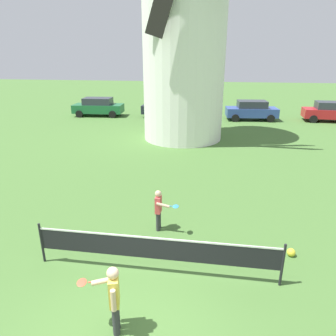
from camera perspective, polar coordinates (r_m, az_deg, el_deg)
ground_plane at (r=6.84m, az=-8.10°, el=-26.73°), size 120.00×120.00×0.00m
windmill at (r=19.25m, az=3.09°, el=25.69°), size 8.04×5.58×13.78m
tennis_net at (r=7.50m, az=-2.38°, el=-14.74°), size 5.88×0.06×1.10m
player_near at (r=6.17m, az=-10.14°, el=-22.49°), size 0.87×0.48×1.46m
player_far at (r=9.16m, az=-1.67°, el=-7.44°), size 0.73×0.54×1.29m
stray_ball at (r=8.97m, az=21.93°, el=-14.35°), size 0.22×0.22×0.22m
parked_car_green at (r=27.76m, az=-12.85°, el=11.08°), size 4.34×2.12×1.56m
parked_car_black at (r=26.60m, az=0.06°, el=11.19°), size 4.44×1.96×1.56m
parked_car_blue at (r=26.21m, az=15.28°, el=10.36°), size 4.18×2.16×1.56m
parked_car_red at (r=27.88m, az=28.01°, el=9.29°), size 4.17×2.06×1.56m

